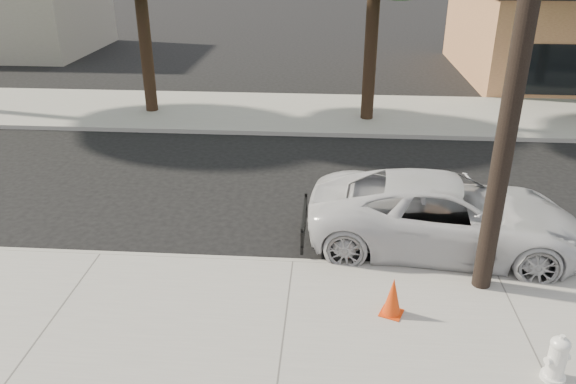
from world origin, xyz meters
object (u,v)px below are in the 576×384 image
Objects in this scene: police_cruiser at (446,215)px; traffic_cone at (393,297)px; fire_hydrant at (557,359)px; utility_pole at (523,38)px.

police_cruiser reaches higher than traffic_cone.
police_cruiser is at bearing 81.11° from fire_hydrant.
traffic_cone is (-2.25, 1.41, -0.01)m from fire_hydrant.
fire_hydrant is 2.65m from traffic_cone.
traffic_cone is at bearing 158.85° from police_cruiser.
utility_pole is 4.24m from police_cruiser.
fire_hydrant is 1.04× the size of traffic_cone.
police_cruiser reaches higher than fire_hydrant.
police_cruiser is at bearing 105.33° from utility_pole.
police_cruiser is 7.98× the size of traffic_cone.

